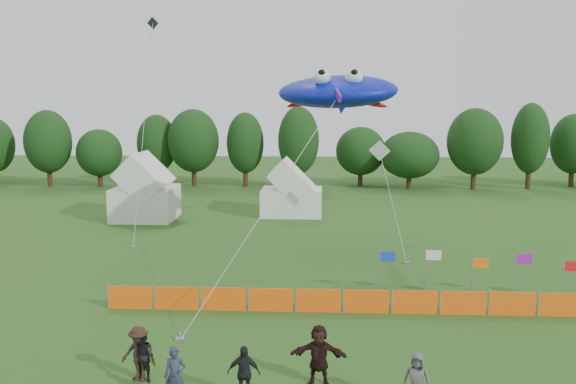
{
  "coord_description": "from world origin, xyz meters",
  "views": [
    {
      "loc": [
        1.35,
        -19.22,
        8.89
      ],
      "look_at": [
        0.0,
        6.0,
        5.2
      ],
      "focal_mm": 40.0,
      "sensor_mm": 36.0,
      "label": 1
    }
  ],
  "objects_px": {
    "tent_left": "(145,193)",
    "spectator_e": "(417,380)",
    "tent_right": "(292,193)",
    "spectator_c": "(139,354)",
    "barrier_fence": "(342,301)",
    "spectator_d": "(244,373)",
    "stingray_kite": "(338,92)",
    "spectator_f": "(319,355)",
    "spectator_b": "(143,357)",
    "spectator_a": "(175,376)"
  },
  "relations": [
    {
      "from": "spectator_c",
      "to": "stingray_kite",
      "type": "relative_size",
      "value": 0.08
    },
    {
      "from": "spectator_d",
      "to": "spectator_e",
      "type": "bearing_deg",
      "value": -0.73
    },
    {
      "from": "spectator_a",
      "to": "spectator_d",
      "type": "distance_m",
      "value": 2.0
    },
    {
      "from": "barrier_fence",
      "to": "spectator_f",
      "type": "xyz_separation_m",
      "value": [
        -0.94,
        -6.83,
        0.45
      ]
    },
    {
      "from": "spectator_b",
      "to": "spectator_e",
      "type": "distance_m",
      "value": 8.47
    },
    {
      "from": "tent_left",
      "to": "spectator_e",
      "type": "xyz_separation_m",
      "value": [
        15.85,
        -28.54,
        -1.17
      ]
    },
    {
      "from": "spectator_c",
      "to": "spectator_f",
      "type": "xyz_separation_m",
      "value": [
        5.69,
        0.08,
        0.06
      ]
    },
    {
      "from": "spectator_b",
      "to": "spectator_c",
      "type": "xyz_separation_m",
      "value": [
        -0.15,
        0.06,
        0.08
      ]
    },
    {
      "from": "spectator_d",
      "to": "spectator_e",
      "type": "relative_size",
      "value": 1.03
    },
    {
      "from": "barrier_fence",
      "to": "spectator_d",
      "type": "relative_size",
      "value": 11.8
    },
    {
      "from": "tent_left",
      "to": "spectator_b",
      "type": "xyz_separation_m",
      "value": [
        7.47,
        -27.31,
        -1.17
      ]
    },
    {
      "from": "spectator_f",
      "to": "stingray_kite",
      "type": "xyz_separation_m",
      "value": [
        0.88,
        16.57,
        8.29
      ]
    },
    {
      "from": "tent_left",
      "to": "spectator_e",
      "type": "distance_m",
      "value": 32.66
    },
    {
      "from": "spectator_e",
      "to": "stingray_kite",
      "type": "xyz_separation_m",
      "value": [
        -1.96,
        17.94,
        8.43
      ]
    },
    {
      "from": "tent_left",
      "to": "tent_right",
      "type": "bearing_deg",
      "value": 12.19
    },
    {
      "from": "spectator_b",
      "to": "stingray_kite",
      "type": "xyz_separation_m",
      "value": [
        6.41,
        16.71,
        8.43
      ]
    },
    {
      "from": "spectator_f",
      "to": "stingray_kite",
      "type": "height_order",
      "value": "stingray_kite"
    },
    {
      "from": "tent_left",
      "to": "stingray_kite",
      "type": "height_order",
      "value": "stingray_kite"
    },
    {
      "from": "spectator_f",
      "to": "stingray_kite",
      "type": "distance_m",
      "value": 18.55
    },
    {
      "from": "tent_left",
      "to": "spectator_a",
      "type": "distance_m",
      "value": 30.13
    },
    {
      "from": "tent_left",
      "to": "stingray_kite",
      "type": "xyz_separation_m",
      "value": [
        13.88,
        -10.6,
        7.25
      ]
    },
    {
      "from": "spectator_a",
      "to": "spectator_b",
      "type": "height_order",
      "value": "spectator_a"
    },
    {
      "from": "spectator_b",
      "to": "spectator_f",
      "type": "bearing_deg",
      "value": 20.89
    },
    {
      "from": "spectator_e",
      "to": "spectator_f",
      "type": "relative_size",
      "value": 0.86
    },
    {
      "from": "spectator_b",
      "to": "spectator_e",
      "type": "bearing_deg",
      "value": 11.1
    },
    {
      "from": "spectator_c",
      "to": "spectator_d",
      "type": "height_order",
      "value": "spectator_c"
    },
    {
      "from": "spectator_c",
      "to": "spectator_e",
      "type": "distance_m",
      "value": 8.63
    },
    {
      "from": "spectator_b",
      "to": "spectator_c",
      "type": "bearing_deg",
      "value": 178.49
    },
    {
      "from": "tent_left",
      "to": "spectator_d",
      "type": "distance_m",
      "value": 30.4
    },
    {
      "from": "tent_left",
      "to": "tent_right",
      "type": "distance_m",
      "value": 11.01
    },
    {
      "from": "tent_left",
      "to": "stingray_kite",
      "type": "bearing_deg",
      "value": -37.36
    },
    {
      "from": "tent_right",
      "to": "spectator_c",
      "type": "height_order",
      "value": "tent_right"
    },
    {
      "from": "tent_right",
      "to": "spectator_b",
      "type": "distance_m",
      "value": 29.82
    },
    {
      "from": "tent_right",
      "to": "spectator_c",
      "type": "relative_size",
      "value": 2.62
    },
    {
      "from": "barrier_fence",
      "to": "spectator_e",
      "type": "height_order",
      "value": "spectator_e"
    },
    {
      "from": "tent_right",
      "to": "spectator_b",
      "type": "height_order",
      "value": "tent_right"
    },
    {
      "from": "tent_right",
      "to": "spectator_b",
      "type": "bearing_deg",
      "value": -96.33
    },
    {
      "from": "barrier_fence",
      "to": "spectator_b",
      "type": "xyz_separation_m",
      "value": [
        -6.48,
        -6.96,
        0.32
      ]
    },
    {
      "from": "spectator_c",
      "to": "tent_right",
      "type": "bearing_deg",
      "value": 94.2
    },
    {
      "from": "spectator_a",
      "to": "stingray_kite",
      "type": "relative_size",
      "value": 0.08
    },
    {
      "from": "spectator_a",
      "to": "spectator_d",
      "type": "relative_size",
      "value": 1.04
    },
    {
      "from": "spectator_d",
      "to": "spectator_e",
      "type": "distance_m",
      "value": 5.06
    },
    {
      "from": "stingray_kite",
      "to": "spectator_d",
      "type": "bearing_deg",
      "value": -99.84
    },
    {
      "from": "spectator_a",
      "to": "spectator_f",
      "type": "distance_m",
      "value": 4.48
    },
    {
      "from": "tent_right",
      "to": "barrier_fence",
      "type": "bearing_deg",
      "value": -81.99
    },
    {
      "from": "barrier_fence",
      "to": "spectator_b",
      "type": "height_order",
      "value": "spectator_b"
    },
    {
      "from": "tent_right",
      "to": "spectator_d",
      "type": "distance_m",
      "value": 30.73
    },
    {
      "from": "tent_right",
      "to": "spectator_f",
      "type": "height_order",
      "value": "tent_right"
    },
    {
      "from": "spectator_d",
      "to": "stingray_kite",
      "type": "distance_m",
      "value": 19.93
    },
    {
      "from": "barrier_fence",
      "to": "spectator_f",
      "type": "bearing_deg",
      "value": -97.82
    }
  ]
}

